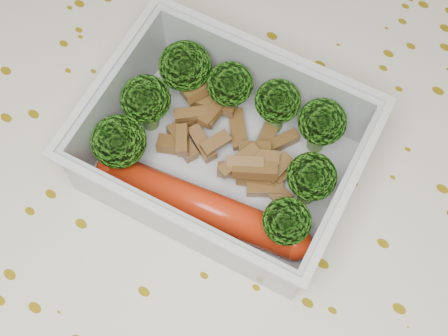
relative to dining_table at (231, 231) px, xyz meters
The scene contains 6 objects.
dining_table is the anchor object (origin of this frame).
tablecloth 0.05m from the dining_table, ahead, with size 1.46×0.96×0.19m.
lunch_container 0.11m from the dining_table, 142.00° to the left, with size 0.20×0.16×0.06m.
broccoli_florets 0.13m from the dining_table, 134.93° to the left, with size 0.16×0.13×0.05m.
meat_pile 0.11m from the dining_table, 125.54° to the left, with size 0.11×0.07×0.03m.
sausage 0.11m from the dining_table, 108.82° to the right, with size 0.16×0.05×0.02m.
Camera 1 is at (0.09, -0.14, 1.18)m, focal length 50.00 mm.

